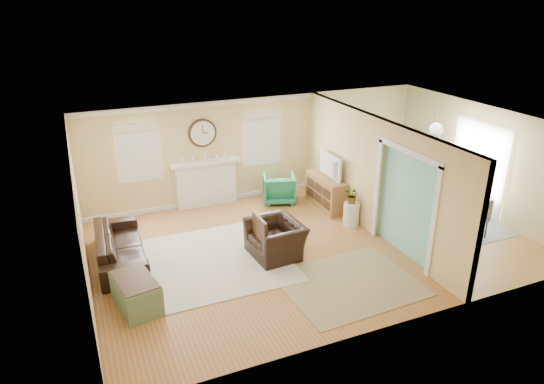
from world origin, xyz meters
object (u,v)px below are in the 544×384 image
object	(u,v)px
green_chair	(279,188)
dining_table	(440,207)
sofa	(120,246)
eames_chair	(276,239)
credenza	(326,192)

from	to	relation	value
green_chair	dining_table	bearing A→B (deg)	160.47
sofa	eames_chair	xyz separation A→B (m)	(2.95, -0.97, 0.03)
sofa	eames_chair	bearing A→B (deg)	-106.03
green_chair	credenza	bearing A→B (deg)	159.48
green_chair	sofa	bearing A→B (deg)	39.17
sofa	credenza	distance (m)	5.12
eames_chair	dining_table	size ratio (longest dim) A/B	0.65
dining_table	sofa	bearing A→B (deg)	85.24
eames_chair	credenza	xyz separation A→B (m)	(2.11, 1.72, 0.04)
sofa	green_chair	xyz separation A→B (m)	(4.11, 1.52, 0.04)
eames_chair	dining_table	distance (m)	4.26
eames_chair	dining_table	xyz separation A→B (m)	(4.26, 0.04, -0.06)
sofa	credenza	world-z (taller)	credenza
dining_table	credenza	bearing A→B (deg)	54.61
sofa	green_chair	bearing A→B (deg)	-67.49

